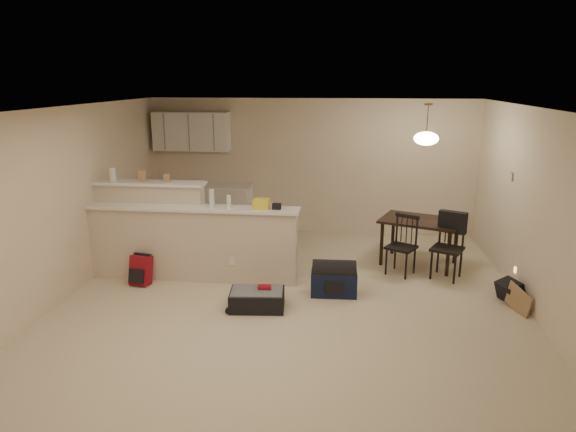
# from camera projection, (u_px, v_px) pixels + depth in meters

# --- Properties ---
(room) EXTENTS (7.00, 7.02, 2.50)m
(room) POSITION_uv_depth(u_px,v_px,m) (289.00, 215.00, 6.17)
(room) COLOR beige
(room) RESTS_ON ground
(breakfast_bar) EXTENTS (3.08, 0.58, 1.39)m
(breakfast_bar) POSITION_uv_depth(u_px,v_px,m) (178.00, 237.00, 7.48)
(breakfast_bar) COLOR beige
(breakfast_bar) RESTS_ON ground
(upper_cabinets) EXTENTS (1.40, 0.34, 0.70)m
(upper_cabinets) POSITION_uv_depth(u_px,v_px,m) (192.00, 131.00, 9.44)
(upper_cabinets) COLOR white
(upper_cabinets) RESTS_ON room
(kitchen_counter) EXTENTS (1.80, 0.60, 0.90)m
(kitchen_counter) POSITION_uv_depth(u_px,v_px,m) (204.00, 210.00, 9.67)
(kitchen_counter) COLOR white
(kitchen_counter) RESTS_ON ground
(thermostat) EXTENTS (0.02, 0.12, 0.12)m
(thermostat) POSITION_uv_depth(u_px,v_px,m) (511.00, 177.00, 7.25)
(thermostat) COLOR beige
(thermostat) RESTS_ON room
(jar) EXTENTS (0.10, 0.10, 0.20)m
(jar) POSITION_uv_depth(u_px,v_px,m) (113.00, 174.00, 7.50)
(jar) COLOR silver
(jar) RESTS_ON breakfast_bar
(cereal_box) EXTENTS (0.10, 0.07, 0.16)m
(cereal_box) POSITION_uv_depth(u_px,v_px,m) (142.00, 176.00, 7.45)
(cereal_box) COLOR #A78056
(cereal_box) RESTS_ON breakfast_bar
(small_box) EXTENTS (0.08, 0.06, 0.12)m
(small_box) POSITION_uv_depth(u_px,v_px,m) (167.00, 178.00, 7.42)
(small_box) COLOR #A78056
(small_box) RESTS_ON breakfast_bar
(bottle_a) EXTENTS (0.07, 0.07, 0.26)m
(bottle_a) POSITION_uv_depth(u_px,v_px,m) (212.00, 198.00, 7.18)
(bottle_a) COLOR silver
(bottle_a) RESTS_ON breakfast_bar
(bottle_b) EXTENTS (0.06, 0.06, 0.18)m
(bottle_b) POSITION_uv_depth(u_px,v_px,m) (229.00, 201.00, 7.17)
(bottle_b) COLOR silver
(bottle_b) RESTS_ON breakfast_bar
(bag_lump) EXTENTS (0.22, 0.18, 0.14)m
(bag_lump) POSITION_uv_depth(u_px,v_px,m) (261.00, 204.00, 7.12)
(bag_lump) COLOR #A78056
(bag_lump) RESTS_ON breakfast_bar
(pouch) EXTENTS (0.12, 0.10, 0.08)m
(pouch) POSITION_uv_depth(u_px,v_px,m) (277.00, 206.00, 7.10)
(pouch) COLOR #A78056
(pouch) RESTS_ON breakfast_bar
(dining_table) EXTENTS (1.37, 1.14, 0.73)m
(dining_table) POSITION_uv_depth(u_px,v_px,m) (420.00, 225.00, 7.96)
(dining_table) COLOR black
(dining_table) RESTS_ON ground
(pendant_lamp) EXTENTS (0.36, 0.36, 0.62)m
(pendant_lamp) POSITION_uv_depth(u_px,v_px,m) (426.00, 138.00, 7.61)
(pendant_lamp) COLOR brown
(pendant_lamp) RESTS_ON room
(dining_chair_near) EXTENTS (0.53, 0.52, 0.89)m
(dining_chair_near) POSITION_uv_depth(u_px,v_px,m) (401.00, 246.00, 7.60)
(dining_chair_near) COLOR black
(dining_chair_near) RESTS_ON ground
(dining_chair_far) EXTENTS (0.55, 0.54, 0.96)m
(dining_chair_far) POSITION_uv_depth(u_px,v_px,m) (447.00, 247.00, 7.43)
(dining_chair_far) COLOR black
(dining_chair_far) RESTS_ON ground
(suitcase) EXTENTS (0.73, 0.51, 0.23)m
(suitcase) POSITION_uv_depth(u_px,v_px,m) (257.00, 300.00, 6.53)
(suitcase) COLOR black
(suitcase) RESTS_ON ground
(red_backpack) EXTENTS (0.31, 0.23, 0.42)m
(red_backpack) POSITION_uv_depth(u_px,v_px,m) (141.00, 270.00, 7.28)
(red_backpack) COLOR maroon
(red_backpack) RESTS_ON ground
(navy_duffel) EXTENTS (0.63, 0.36, 0.33)m
(navy_duffel) POSITION_uv_depth(u_px,v_px,m) (334.00, 283.00, 6.94)
(navy_duffel) COLOR #101935
(navy_duffel) RESTS_ON ground
(black_daypack) EXTENTS (0.32, 0.37, 0.28)m
(black_daypack) POSITION_uv_depth(u_px,v_px,m) (510.00, 292.00, 6.72)
(black_daypack) COLOR black
(black_daypack) RESTS_ON ground
(cardboard_sheet) EXTENTS (0.17, 0.40, 0.32)m
(cardboard_sheet) POSITION_uv_depth(u_px,v_px,m) (518.00, 300.00, 6.41)
(cardboard_sheet) COLOR #A78056
(cardboard_sheet) RESTS_ON ground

